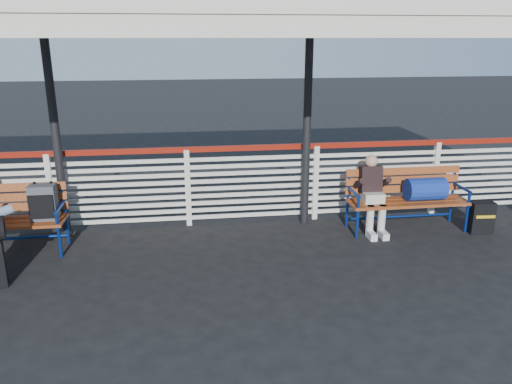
{
  "coord_description": "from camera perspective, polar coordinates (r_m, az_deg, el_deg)",
  "views": [
    {
      "loc": [
        0.01,
        -5.46,
        2.81
      ],
      "look_at": [
        0.92,
        1.0,
        0.77
      ],
      "focal_mm": 35.0,
      "sensor_mm": 36.0,
      "label": 1
    }
  ],
  "objects": [
    {
      "name": "canopy",
      "position": [
        6.33,
        -8.63,
        19.23
      ],
      "size": [
        12.6,
        3.6,
        3.16
      ],
      "color": "silver",
      "rests_on": "ground"
    },
    {
      "name": "bench_left",
      "position": [
        7.42,
        -26.12,
        -1.83
      ],
      "size": [
        1.8,
        0.56,
        0.95
      ],
      "color": "#AD5121",
      "rests_on": "ground"
    },
    {
      "name": "companion_person",
      "position": [
        7.58,
        13.18,
        -0.14
      ],
      "size": [
        0.32,
        0.66,
        1.15
      ],
      "color": "beige",
      "rests_on": "ground"
    },
    {
      "name": "fence",
      "position": [
        7.67,
        -7.81,
        0.88
      ],
      "size": [
        12.08,
        0.08,
        1.24
      ],
      "color": "silver",
      "rests_on": "ground"
    },
    {
      "name": "ground",
      "position": [
        6.14,
        -7.37,
        -10.06
      ],
      "size": [
        60.0,
        60.0,
        0.0
      ],
      "primitive_type": "plane",
      "color": "black",
      "rests_on": "ground"
    },
    {
      "name": "bench_right",
      "position": [
        7.85,
        17.76,
        0.07
      ],
      "size": [
        1.8,
        0.56,
        0.92
      ],
      "color": "#AD5121",
      "rests_on": "ground"
    },
    {
      "name": "suitcase_side",
      "position": [
        8.15,
        24.33,
        -2.67
      ],
      "size": [
        0.36,
        0.23,
        0.48
      ],
      "rotation": [
        0.0,
        0.0,
        -0.07
      ],
      "color": "black",
      "rests_on": "ground"
    }
  ]
}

